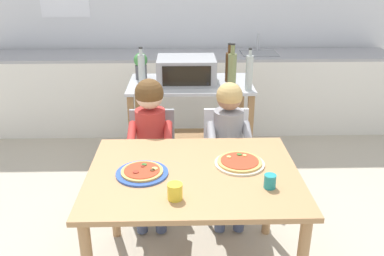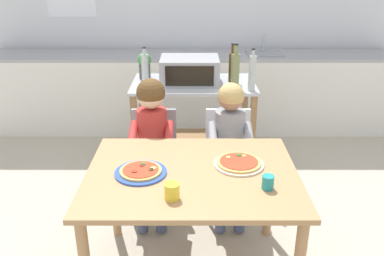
{
  "view_description": "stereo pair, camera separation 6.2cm",
  "coord_description": "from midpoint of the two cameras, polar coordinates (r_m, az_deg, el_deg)",
  "views": [
    {
      "loc": [
        -0.06,
        -2.08,
        1.89
      ],
      "look_at": [
        0.0,
        0.3,
        0.9
      ],
      "focal_mm": 38.21,
      "sensor_mm": 36.0,
      "label": 1
    },
    {
      "loc": [
        -0.0,
        -2.08,
        1.89
      ],
      "look_at": [
        0.0,
        0.3,
        0.9
      ],
      "focal_mm": 38.21,
      "sensor_mm": 36.0,
      "label": 2
    }
  ],
  "objects": [
    {
      "name": "child_in_grey_shirt",
      "position": [
        2.99,
        4.58,
        -1.27
      ],
      "size": [
        0.32,
        0.42,
        1.05
      ],
      "color": "#424C6B",
      "rests_on": "ground"
    },
    {
      "name": "bottle_dark_olive_oil",
      "position": [
        3.55,
        -7.55,
        8.21
      ],
      "size": [
        0.06,
        0.06,
        0.32
      ],
      "color": "#ADB7B2",
      "rests_on": "kitchen_island_cart"
    },
    {
      "name": "pizza_plate_cream",
      "position": [
        2.46,
        5.94,
        -4.83
      ],
      "size": [
        0.3,
        0.3,
        0.03
      ],
      "color": "beige",
      "rests_on": "dining_table"
    },
    {
      "name": "potted_herb_plant",
      "position": [
        3.72,
        -7.63,
        8.7
      ],
      "size": [
        0.12,
        0.12,
        0.24
      ],
      "color": "#4C4C51",
      "rests_on": "kitchen_island_cart"
    },
    {
      "name": "kitchen_counter",
      "position": [
        4.78,
        -1.05,
        5.1
      ],
      "size": [
        4.67,
        0.6,
        1.09
      ],
      "color": "silver",
      "rests_on": "ground"
    },
    {
      "name": "drinking_cup_yellow",
      "position": [
        2.11,
        -3.24,
        -8.85
      ],
      "size": [
        0.08,
        0.08,
        0.09
      ],
      "primitive_type": "cylinder",
      "color": "yellow",
      "rests_on": "dining_table"
    },
    {
      "name": "back_wall_tiled",
      "position": [
        5.0,
        -1.24,
        16.5
      ],
      "size": [
        5.19,
        0.13,
        2.7
      ],
      "color": "silver",
      "rests_on": "ground"
    },
    {
      "name": "kitchen_island_cart",
      "position": [
        3.7,
        -0.71,
        2.1
      ],
      "size": [
        1.08,
        0.63,
        0.87
      ],
      "color": "#B7BABF",
      "rests_on": "ground"
    },
    {
      "name": "dining_chair_left",
      "position": [
        3.18,
        -6.1,
        -3.8
      ],
      "size": [
        0.36,
        0.36,
        0.81
      ],
      "color": "gray",
      "rests_on": "ground"
    },
    {
      "name": "drinking_cup_teal",
      "position": [
        2.24,
        10.04,
        -7.34
      ],
      "size": [
        0.07,
        0.07,
        0.08
      ],
      "primitive_type": "cylinder",
      "color": "teal",
      "rests_on": "dining_table"
    },
    {
      "name": "bottle_slim_sauce",
      "position": [
        3.43,
        5.1,
        8.11
      ],
      "size": [
        0.07,
        0.07,
        0.37
      ],
      "color": "olive",
      "rests_on": "kitchen_island_cart"
    },
    {
      "name": "dining_table",
      "position": [
        2.42,
        -0.55,
        -8.23
      ],
      "size": [
        1.22,
        0.94,
        0.75
      ],
      "color": "#AD7F51",
      "rests_on": "ground"
    },
    {
      "name": "bottle_clear_vinegar",
      "position": [
        3.62,
        4.68,
        8.6
      ],
      "size": [
        0.06,
        0.06,
        0.34
      ],
      "color": "#4C2D14",
      "rests_on": "kitchen_island_cart"
    },
    {
      "name": "dining_chair_right",
      "position": [
        3.18,
        4.26,
        -3.67
      ],
      "size": [
        0.36,
        0.36,
        0.81
      ],
      "color": "silver",
      "rests_on": "ground"
    },
    {
      "name": "bottle_brown_beer",
      "position": [
        3.39,
        7.46,
        7.71
      ],
      "size": [
        0.06,
        0.06,
        0.35
      ],
      "color": "#ADB7B2",
      "rests_on": "kitchen_island_cart"
    },
    {
      "name": "toaster_oven",
      "position": [
        3.58,
        -1.29,
        8.06
      ],
      "size": [
        0.5,
        0.39,
        0.22
      ],
      "color": "#999BA0",
      "rests_on": "kitchen_island_cart"
    },
    {
      "name": "ground_plane",
      "position": [
        3.73,
        -0.82,
        -7.79
      ],
      "size": [
        11.33,
        11.33,
        0.0
      ],
      "primitive_type": "plane",
      "color": "#B7AD99"
    },
    {
      "name": "pizza_plate_blue_rimmed",
      "position": [
        2.37,
        -7.72,
        -6.14
      ],
      "size": [
        0.3,
        0.3,
        0.03
      ],
      "color": "#3356B7",
      "rests_on": "dining_table"
    },
    {
      "name": "child_in_red_shirt",
      "position": [
        2.98,
        -6.44,
        -0.78
      ],
      "size": [
        0.32,
        0.42,
        1.09
      ],
      "color": "#424C6B",
      "rests_on": "ground"
    }
  ]
}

